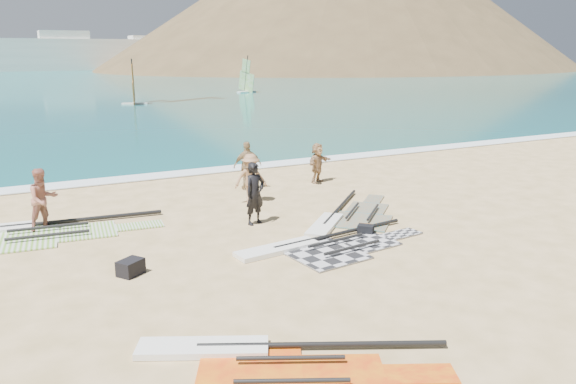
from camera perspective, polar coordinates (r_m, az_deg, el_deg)
name	(u,v)px	position (r m, az deg, el deg)	size (l,w,h in m)	color
ground	(365,269)	(13.65, 7.78, -7.75)	(300.00, 300.00, 0.00)	#E4BC85
sea	(29,74)	(142.59, -24.78, 10.87)	(300.00, 240.00, 0.06)	#0B4E52
surf_line	(199,172)	(24.32, -9.02, 1.97)	(300.00, 1.20, 0.04)	white
headland_main	(349,69)	(168.07, 6.21, 12.36)	(143.00, 143.00, 45.00)	brown
headland_minor	(420,66)	(197.09, 13.29, 12.33)	(70.00, 70.00, 28.00)	brown
rig_grey	(321,247)	(14.88, 3.36, -5.56)	(5.50, 2.38, 0.20)	#232325
rig_green	(30,232)	(17.66, -24.75, -3.67)	(6.47, 2.86, 0.21)	#6FB22E
rig_orange	(347,217)	(17.50, 6.03, -2.57)	(4.73, 4.23, 0.20)	orange
rig_red	(264,362)	(9.73, -2.48, -16.87)	(5.00, 3.60, 0.20)	red
gear_bag_near	(131,267)	(13.64, -15.70, -7.38)	(0.57, 0.41, 0.36)	black
gear_bag_far	(366,229)	(16.12, 7.90, -3.79)	(0.44, 0.31, 0.26)	black
person_wetsuit	(255,194)	(16.69, -3.39, -0.16)	(0.69, 0.45, 1.88)	black
beachgoer_left	(43,199)	(17.64, -23.63, -0.68)	(0.88, 0.69, 1.81)	#AE6654
beachgoer_mid	(251,178)	(19.09, -3.81, 1.38)	(1.10, 0.63, 1.70)	#9B704D
beachgoer_back	(248,166)	(20.95, -4.12, 2.68)	(1.06, 0.44, 1.81)	#987B51
beachgoer_right	(317,163)	(22.09, 3.01, 2.98)	(1.46, 0.47, 1.58)	#A37D56
windsurfer_centre	(134,91)	(56.63, -15.40, 9.84)	(2.50, 2.86, 4.39)	white
windsurfer_right	(246,82)	(70.81, -4.26, 11.10)	(2.60, 2.95, 4.56)	white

